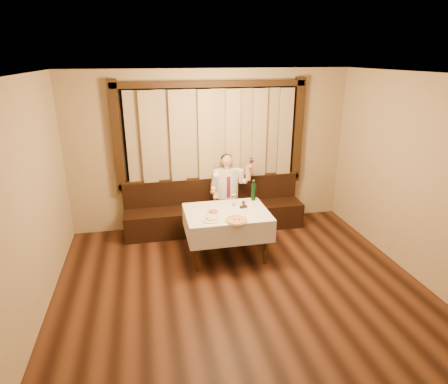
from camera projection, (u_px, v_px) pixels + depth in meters
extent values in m
cube|color=black|center=(258.00, 326.00, 4.42)|extent=(5.00, 6.00, 0.01)
cube|color=silver|center=(267.00, 78.00, 3.45)|extent=(5.00, 6.00, 0.01)
cube|color=tan|center=(211.00, 150.00, 6.69)|extent=(5.00, 0.01, 2.80)
cube|color=tan|center=(2.00, 240.00, 3.44)|extent=(0.01, 6.00, 2.80)
cube|color=black|center=(211.00, 134.00, 6.57)|extent=(3.00, 0.02, 1.60)
cube|color=orange|center=(172.00, 153.00, 6.52)|extent=(0.50, 0.01, 0.40)
cube|color=black|center=(212.00, 181.00, 6.82)|extent=(3.30, 0.12, 0.10)
cube|color=black|center=(211.00, 84.00, 6.24)|extent=(3.30, 0.12, 0.10)
cube|color=black|center=(117.00, 138.00, 6.22)|extent=(0.16, 0.12, 1.90)
cube|color=black|center=(297.00, 131.00, 6.85)|extent=(0.16, 0.12, 1.90)
cube|color=#897558|center=(212.00, 135.00, 6.48)|extent=(2.90, 0.08, 1.55)
cube|color=black|center=(215.00, 218.00, 6.80)|extent=(3.20, 0.60, 0.45)
cube|color=black|center=(212.00, 190.00, 6.87)|extent=(3.20, 0.12, 0.45)
cube|color=black|center=(212.00, 177.00, 6.78)|extent=(3.20, 0.14, 0.04)
cylinder|color=black|center=(197.00, 250.00, 5.41)|extent=(0.06, 0.06, 0.71)
cylinder|color=black|center=(266.00, 242.00, 5.62)|extent=(0.06, 0.06, 0.71)
cylinder|color=black|center=(191.00, 228.00, 6.09)|extent=(0.06, 0.06, 0.71)
cylinder|color=black|center=(252.00, 222.00, 6.30)|extent=(0.06, 0.06, 0.71)
cube|color=black|center=(227.00, 213.00, 5.73)|extent=(1.20, 0.90, 0.04)
cube|color=white|center=(227.00, 212.00, 5.72)|extent=(1.26, 0.96, 0.01)
cube|color=white|center=(234.00, 236.00, 5.34)|extent=(1.26, 0.01, 0.35)
cube|color=white|center=(220.00, 210.00, 6.22)|extent=(1.26, 0.01, 0.35)
cube|color=white|center=(186.00, 226.00, 5.65)|extent=(0.01, 0.96, 0.35)
cube|color=white|center=(266.00, 218.00, 5.90)|extent=(0.01, 0.96, 0.35)
cylinder|color=white|center=(236.00, 221.00, 5.38)|extent=(0.33, 0.33, 0.01)
cylinder|color=#C1421C|center=(236.00, 220.00, 5.37)|extent=(0.30, 0.30, 0.01)
torus|color=tan|center=(236.00, 220.00, 5.37)|extent=(0.32, 0.32, 0.02)
sphere|color=black|center=(234.00, 219.00, 5.38)|extent=(0.02, 0.02, 0.02)
sphere|color=black|center=(239.00, 220.00, 5.37)|extent=(0.02, 0.02, 0.02)
cylinder|color=white|center=(213.00, 212.00, 5.66)|extent=(0.23, 0.23, 0.01)
ellipsoid|color=#B7471D|center=(213.00, 210.00, 5.65)|extent=(0.15, 0.15, 0.07)
cylinder|color=white|center=(211.00, 219.00, 5.42)|extent=(0.29, 0.29, 0.02)
ellipsoid|color=beige|center=(211.00, 216.00, 5.40)|extent=(0.18, 0.18, 0.08)
cylinder|color=#0F4718|center=(253.00, 192.00, 6.12)|extent=(0.08, 0.08, 0.28)
cylinder|color=#0F4718|center=(254.00, 183.00, 6.06)|extent=(0.03, 0.03, 0.06)
cylinder|color=silver|center=(254.00, 181.00, 6.05)|extent=(0.03, 0.03, 0.01)
cylinder|color=white|center=(234.00, 205.00, 5.95)|extent=(0.07, 0.07, 0.01)
cylinder|color=white|center=(234.00, 202.00, 5.93)|extent=(0.01, 0.01, 0.10)
ellipsoid|color=white|center=(234.00, 196.00, 5.90)|extent=(0.07, 0.07, 0.09)
cube|color=black|center=(243.00, 207.00, 5.85)|extent=(0.12, 0.08, 0.04)
cube|color=black|center=(243.00, 203.00, 5.83)|extent=(0.03, 0.05, 0.08)
cylinder|color=white|center=(242.00, 205.00, 5.82)|extent=(0.03, 0.03, 0.06)
cylinder|color=silver|center=(242.00, 203.00, 5.81)|extent=(0.03, 0.03, 0.01)
cylinder|color=white|center=(245.00, 204.00, 5.84)|extent=(0.03, 0.03, 0.06)
cylinder|color=silver|center=(245.00, 202.00, 5.83)|extent=(0.03, 0.03, 0.01)
cube|color=black|center=(229.00, 204.00, 6.64)|extent=(0.38, 0.43, 0.15)
cube|color=black|center=(225.00, 224.00, 6.53)|extent=(0.10, 0.11, 0.45)
cube|color=black|center=(237.00, 223.00, 6.57)|extent=(0.10, 0.11, 0.45)
ellipsoid|color=white|center=(227.00, 183.00, 6.65)|extent=(0.40, 0.25, 0.51)
cube|color=maroon|center=(229.00, 187.00, 6.54)|extent=(0.06, 0.01, 0.38)
cylinder|color=tan|center=(227.00, 167.00, 6.55)|extent=(0.10, 0.10, 0.08)
sphere|color=tan|center=(227.00, 160.00, 6.51)|extent=(0.20, 0.20, 0.20)
ellipsoid|color=black|center=(227.00, 158.00, 6.52)|extent=(0.21, 0.21, 0.15)
sphere|color=white|center=(216.00, 173.00, 6.54)|extent=(0.12, 0.12, 0.12)
sphere|color=white|center=(237.00, 171.00, 6.62)|extent=(0.12, 0.12, 0.12)
sphere|color=tan|center=(215.00, 198.00, 6.27)|extent=(0.08, 0.08, 0.08)
sphere|color=tan|center=(251.00, 166.00, 6.46)|extent=(0.09, 0.09, 0.09)
cylinder|color=white|center=(251.00, 165.00, 6.42)|extent=(0.01, 0.01, 0.10)
ellipsoid|color=white|center=(251.00, 160.00, 6.40)|extent=(0.08, 0.08, 0.10)
ellipsoid|color=#4C070F|center=(251.00, 161.00, 6.40)|extent=(0.06, 0.06, 0.06)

